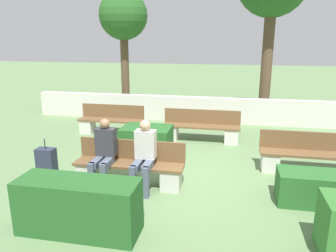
% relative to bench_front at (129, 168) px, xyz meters
% --- Properties ---
extents(ground_plane, '(60.00, 60.00, 0.00)m').
position_rel_bench_front_xyz_m(ground_plane, '(0.76, 0.68, -0.34)').
color(ground_plane, '#607F51').
extents(perimeter_wall, '(11.64, 0.30, 0.85)m').
position_rel_bench_front_xyz_m(perimeter_wall, '(0.76, 5.27, 0.08)').
color(perimeter_wall, beige).
rests_on(perimeter_wall, ground_plane).
extents(bench_front, '(2.14, 0.48, 0.85)m').
position_rel_bench_front_xyz_m(bench_front, '(0.00, 0.00, 0.00)').
color(bench_front, brown).
rests_on(bench_front, ground_plane).
extents(bench_left_side, '(2.09, 0.48, 0.85)m').
position_rel_bench_front_xyz_m(bench_left_side, '(3.58, 1.29, -0.00)').
color(bench_left_side, brown).
rests_on(bench_left_side, ground_plane).
extents(bench_right_side, '(2.13, 0.49, 0.85)m').
position_rel_bench_front_xyz_m(bench_right_side, '(1.09, 3.08, -0.00)').
color(bench_right_side, brown).
rests_on(bench_right_side, ground_plane).
extents(bench_back, '(1.94, 0.49, 0.85)m').
position_rel_bench_front_xyz_m(bench_back, '(-1.62, 3.26, -0.01)').
color(bench_back, brown).
rests_on(bench_back, ground_plane).
extents(person_seated_man, '(0.38, 0.63, 1.33)m').
position_rel_bench_front_xyz_m(person_seated_man, '(0.34, -0.14, 0.39)').
color(person_seated_man, '#515B70').
rests_on(person_seated_man, ground_plane).
extents(person_seated_woman, '(0.38, 0.63, 1.31)m').
position_rel_bench_front_xyz_m(person_seated_woman, '(-0.45, -0.15, 0.38)').
color(person_seated_woman, '#515B70').
rests_on(person_seated_woman, ground_plane).
extents(hedge_block_near_left, '(1.79, 0.62, 0.82)m').
position_rel_bench_front_xyz_m(hedge_block_near_left, '(-0.22, -1.71, 0.07)').
color(hedge_block_near_left, '#235623').
rests_on(hedge_block_near_left, ground_plane).
extents(hedge_block_near_right, '(1.20, 0.88, 0.66)m').
position_rel_bench_front_xyz_m(hedge_block_near_right, '(-0.14, 1.84, -0.01)').
color(hedge_block_near_right, '#235623').
rests_on(hedge_block_near_right, ground_plane).
extents(suitcase, '(0.36, 0.23, 0.87)m').
position_rel_bench_front_xyz_m(suitcase, '(-1.68, -0.15, -0.00)').
color(suitcase, '#282D42').
rests_on(suitcase, ground_plane).
extents(tree_leftmost, '(1.79, 1.79, 4.49)m').
position_rel_bench_front_xyz_m(tree_leftmost, '(-2.20, 6.40, 3.15)').
color(tree_leftmost, brown).
rests_on(tree_leftmost, ground_plane).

